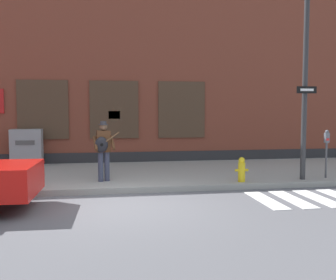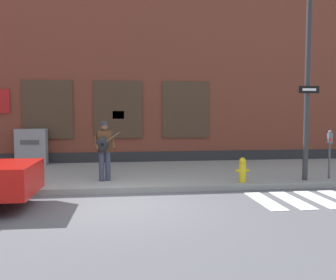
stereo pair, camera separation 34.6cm
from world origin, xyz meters
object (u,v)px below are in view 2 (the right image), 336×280
object	(u,v)px
utility_box	(32,147)
fire_hydrant	(242,170)
traffic_light	(326,40)
busker	(104,147)
parking_meter	(330,147)

from	to	relation	value
utility_box	fire_hydrant	xyz separation A→B (m)	(6.60, -4.29, -0.32)
traffic_light	busker	bearing A→B (deg)	164.88
fire_hydrant	parking_meter	bearing A→B (deg)	4.67
traffic_light	parking_meter	xyz separation A→B (m)	(0.82, 1.09, -2.87)
traffic_light	parking_meter	size ratio (longest dim) A/B	3.90
traffic_light	utility_box	size ratio (longest dim) A/B	4.21
utility_box	busker	bearing A→B (deg)	-52.65
busker	traffic_light	size ratio (longest dim) A/B	0.31
traffic_light	utility_box	distance (m)	10.43
traffic_light	fire_hydrant	world-z (taller)	traffic_light
traffic_light	parking_meter	world-z (taller)	traffic_light
utility_box	fire_hydrant	bearing A→B (deg)	-32.99
busker	parking_meter	bearing A→B (deg)	-3.99
parking_meter	fire_hydrant	distance (m)	2.79
utility_box	parking_meter	bearing A→B (deg)	-23.56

